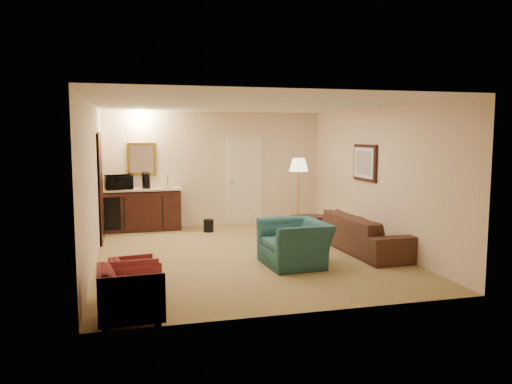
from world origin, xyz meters
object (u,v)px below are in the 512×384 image
(wetbar_cabinet, at_px, (143,209))
(teal_armchair, at_px, (295,236))
(sofa, at_px, (366,227))
(coffee_maker, at_px, (146,181))
(rose_chair_near, at_px, (135,277))
(coffee_table, at_px, (308,228))
(waste_bin, at_px, (209,226))
(microwave, at_px, (119,181))
(rose_chair_far, at_px, (131,291))
(floor_lamp, at_px, (298,193))

(wetbar_cabinet, bearing_deg, teal_armchair, -58.01)
(sofa, relative_size, coffee_maker, 6.93)
(wetbar_cabinet, bearing_deg, rose_chair_near, -93.03)
(coffee_table, distance_m, waste_bin, 2.22)
(wetbar_cabinet, xyz_separation_m, microwave, (-0.50, -0.05, 0.65))
(rose_chair_far, distance_m, waste_bin, 5.24)
(sofa, relative_size, teal_armchair, 2.07)
(rose_chair_near, relative_size, floor_lamp, 0.37)
(floor_lamp, relative_size, coffee_maker, 4.86)
(wetbar_cabinet, bearing_deg, rose_chair_far, -93.17)
(teal_armchair, bearing_deg, wetbar_cabinet, -152.01)
(sofa, xyz_separation_m, teal_armchair, (-1.54, -0.58, 0.04))
(wetbar_cabinet, relative_size, microwave, 2.95)
(rose_chair_near, distance_m, waste_bin, 4.46)
(teal_armchair, relative_size, rose_chair_near, 1.86)
(microwave, bearing_deg, sofa, -46.59)
(teal_armchair, height_order, rose_chair_near, teal_armchair)
(sofa, height_order, rose_chair_near, sofa)
(wetbar_cabinet, height_order, sofa, wetbar_cabinet)
(microwave, height_order, coffee_maker, microwave)
(wetbar_cabinet, xyz_separation_m, coffee_table, (3.15, -1.84, -0.22))
(coffee_table, height_order, waste_bin, coffee_table)
(rose_chair_near, height_order, coffee_table, rose_chair_near)
(rose_chair_near, xyz_separation_m, floor_lamp, (3.60, 4.04, 0.50))
(rose_chair_near, height_order, waste_bin, rose_chair_near)
(sofa, bearing_deg, floor_lamp, 8.53)
(rose_chair_near, relative_size, rose_chair_far, 0.82)
(rose_chair_far, bearing_deg, sofa, -61.37)
(rose_chair_far, height_order, microwave, microwave)
(teal_armchair, height_order, floor_lamp, floor_lamp)
(rose_chair_far, xyz_separation_m, coffee_maker, (0.38, 5.51, 0.72))
(coffee_table, distance_m, floor_lamp, 1.31)
(sofa, distance_m, teal_armchair, 1.64)
(sofa, distance_m, floor_lamp, 2.43)
(rose_chair_far, xyz_separation_m, floor_lamp, (3.66, 4.84, 0.43))
(floor_lamp, xyz_separation_m, microwave, (-3.85, 0.63, 0.32))
(sofa, relative_size, rose_chair_far, 3.14)
(sofa, bearing_deg, wetbar_cabinet, 49.08)
(sofa, bearing_deg, coffee_table, 26.09)
(coffee_table, xyz_separation_m, microwave, (-3.65, 1.80, 0.87))
(microwave, bearing_deg, rose_chair_far, -99.71)
(coffee_maker, bearing_deg, coffee_table, -43.89)
(wetbar_cabinet, height_order, rose_chair_near, wetbar_cabinet)
(waste_bin, distance_m, coffee_maker, 1.68)
(teal_armchair, distance_m, coffee_table, 2.00)
(wetbar_cabinet, relative_size, sofa, 0.73)
(coffee_table, relative_size, waste_bin, 3.05)
(rose_chair_near, xyz_separation_m, microwave, (-0.25, 4.67, 0.82))
(teal_armchair, relative_size, microwave, 1.96)
(teal_armchair, xyz_separation_m, waste_bin, (-0.91, 3.06, -0.34))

